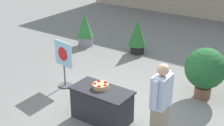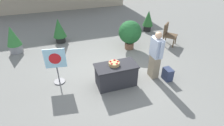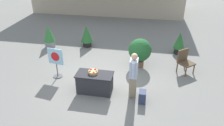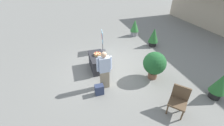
{
  "view_description": "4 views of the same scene",
  "coord_description": "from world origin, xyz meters",
  "px_view_note": "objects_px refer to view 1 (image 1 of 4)",
  "views": [
    {
      "loc": [
        3.27,
        -5.17,
        3.77
      ],
      "look_at": [
        -0.56,
        0.27,
        0.95
      ],
      "focal_mm": 50.0,
      "sensor_mm": 36.0,
      "label": 1
    },
    {
      "loc": [
        -1.78,
        -4.79,
        3.62
      ],
      "look_at": [
        -0.24,
        -0.25,
        0.61
      ],
      "focal_mm": 28.0,
      "sensor_mm": 36.0,
      "label": 2
    },
    {
      "loc": [
        1.58,
        -6.92,
        4.64
      ],
      "look_at": [
        0.28,
        0.05,
        0.87
      ],
      "focal_mm": 35.0,
      "sensor_mm": 36.0,
      "label": 3
    },
    {
      "loc": [
        5.77,
        -1.72,
        4.24
      ],
      "look_at": [
        0.35,
        -0.03,
        0.57
      ],
      "focal_mm": 24.0,
      "sensor_mm": 36.0,
      "label": 4
    }
  ],
  "objects_px": {
    "apple_basket": "(101,86)",
    "potted_plant_near_right": "(85,29)",
    "display_table": "(102,104)",
    "potted_plant_far_left": "(205,69)",
    "person_visitor": "(161,104)",
    "potted_plant_far_right": "(138,35)",
    "poster_board": "(64,62)"
  },
  "relations": [
    {
      "from": "display_table",
      "to": "potted_plant_near_right",
      "type": "xyz_separation_m",
      "value": [
        -3.32,
        3.46,
        0.24
      ]
    },
    {
      "from": "display_table",
      "to": "person_visitor",
      "type": "xyz_separation_m",
      "value": [
        1.36,
        0.0,
        0.47
      ]
    },
    {
      "from": "potted_plant_far_right",
      "to": "potted_plant_far_left",
      "type": "xyz_separation_m",
      "value": [
        2.85,
        -1.66,
        0.11
      ]
    },
    {
      "from": "poster_board",
      "to": "potted_plant_far_right",
      "type": "height_order",
      "value": "poster_board"
    },
    {
      "from": "potted_plant_near_right",
      "to": "potted_plant_far_left",
      "type": "bearing_deg",
      "value": -14.81
    },
    {
      "from": "display_table",
      "to": "potted_plant_far_right",
      "type": "height_order",
      "value": "potted_plant_far_right"
    },
    {
      "from": "apple_basket",
      "to": "potted_plant_near_right",
      "type": "relative_size",
      "value": 0.29
    },
    {
      "from": "display_table",
      "to": "poster_board",
      "type": "xyz_separation_m",
      "value": [
        -1.74,
        0.7,
        0.32
      ]
    },
    {
      "from": "display_table",
      "to": "potted_plant_far_right",
      "type": "distance_m",
      "value": 4.12
    },
    {
      "from": "display_table",
      "to": "potted_plant_far_left",
      "type": "relative_size",
      "value": 1.03
    },
    {
      "from": "poster_board",
      "to": "apple_basket",
      "type": "bearing_deg",
      "value": 77.27
    },
    {
      "from": "poster_board",
      "to": "potted_plant_near_right",
      "type": "bearing_deg",
      "value": -141.26
    },
    {
      "from": "display_table",
      "to": "apple_basket",
      "type": "bearing_deg",
      "value": 145.59
    },
    {
      "from": "display_table",
      "to": "potted_plant_far_left",
      "type": "height_order",
      "value": "potted_plant_far_left"
    },
    {
      "from": "person_visitor",
      "to": "potted_plant_far_right",
      "type": "height_order",
      "value": "person_visitor"
    },
    {
      "from": "potted_plant_far_right",
      "to": "potted_plant_far_left",
      "type": "bearing_deg",
      "value": -30.2
    },
    {
      "from": "potted_plant_near_right",
      "to": "potted_plant_far_right",
      "type": "bearing_deg",
      "value": 12.03
    },
    {
      "from": "poster_board",
      "to": "potted_plant_far_left",
      "type": "xyz_separation_m",
      "value": [
        3.16,
        1.5,
        0.06
      ]
    },
    {
      "from": "potted_plant_near_right",
      "to": "potted_plant_far_left",
      "type": "xyz_separation_m",
      "value": [
        4.74,
        -1.25,
        0.14
      ]
    },
    {
      "from": "person_visitor",
      "to": "potted_plant_far_left",
      "type": "height_order",
      "value": "person_visitor"
    },
    {
      "from": "apple_basket",
      "to": "display_table",
      "type": "bearing_deg",
      "value": -34.41
    },
    {
      "from": "poster_board",
      "to": "potted_plant_far_right",
      "type": "relative_size",
      "value": 1.07
    },
    {
      "from": "potted_plant_near_right",
      "to": "apple_basket",
      "type": "bearing_deg",
      "value": -46.33
    },
    {
      "from": "display_table",
      "to": "potted_plant_far_left",
      "type": "bearing_deg",
      "value": 57.07
    },
    {
      "from": "poster_board",
      "to": "person_visitor",
      "type": "bearing_deg",
      "value": 86.13
    },
    {
      "from": "potted_plant_near_right",
      "to": "potted_plant_far_right",
      "type": "xyz_separation_m",
      "value": [
        1.9,
        0.4,
        0.03
      ]
    },
    {
      "from": "display_table",
      "to": "potted_plant_far_left",
      "type": "xyz_separation_m",
      "value": [
        1.43,
        2.2,
        0.38
      ]
    },
    {
      "from": "potted_plant_far_right",
      "to": "poster_board",
      "type": "bearing_deg",
      "value": -95.7
    },
    {
      "from": "potted_plant_far_left",
      "to": "person_visitor",
      "type": "bearing_deg",
      "value": -91.74
    },
    {
      "from": "poster_board",
      "to": "potted_plant_far_left",
      "type": "relative_size",
      "value": 0.97
    },
    {
      "from": "poster_board",
      "to": "potted_plant_near_right",
      "type": "xyz_separation_m",
      "value": [
        -1.58,
        2.75,
        -0.08
      ]
    },
    {
      "from": "apple_basket",
      "to": "potted_plant_near_right",
      "type": "height_order",
      "value": "potted_plant_near_right"
    }
  ]
}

